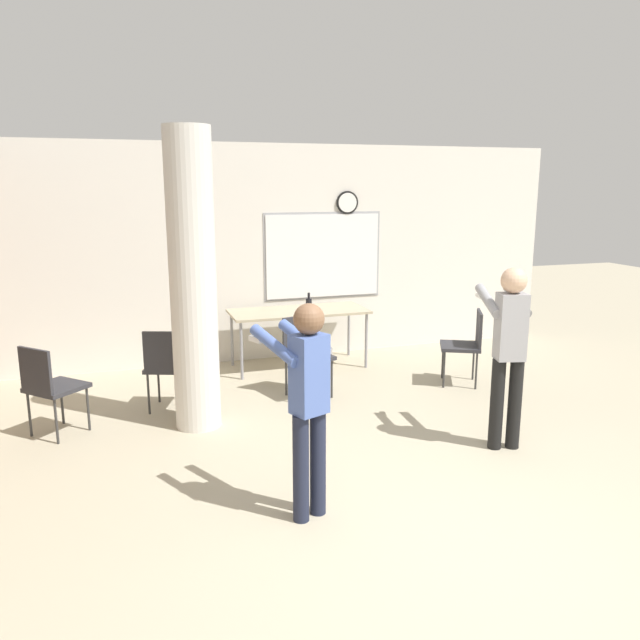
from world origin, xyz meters
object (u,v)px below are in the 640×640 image
Objects in this scene: folding_table at (299,314)px; chair_by_left_wall at (50,383)px; person_playing_front at (307,394)px; chair_near_pillar at (168,363)px; chair_mid_room at (467,342)px; bottle_on_table at (309,304)px; chair_table_front at (305,350)px; person_playing_side at (509,343)px.

folding_table is 1.98× the size of chair_by_left_wall.
person_playing_front is at bearing -105.41° from folding_table.
chair_near_pillar is 2.57m from person_playing_front.
chair_mid_room is 3.37m from chair_near_pillar.
bottle_on_table is (0.10, -0.10, 0.14)m from folding_table.
chair_near_pillar is (-3.36, 0.18, 0.00)m from chair_mid_room.
chair_table_front is 1.00× the size of chair_near_pillar.
chair_mid_room is 3.48m from person_playing_front.
chair_by_left_wall reaches higher than folding_table.
chair_mid_room is 0.54× the size of person_playing_side.
chair_by_left_wall is 1.00× the size of chair_near_pillar.
person_playing_side reaches higher than bottle_on_table.
chair_by_left_wall is (-2.80, -1.46, -0.18)m from folding_table.
chair_near_pillar is (-1.82, -1.01, -0.32)m from bottle_on_table.
folding_table is 0.20m from bottle_on_table.
folding_table is 3.69m from person_playing_front.
chair_near_pillar is at bearing 17.72° from chair_by_left_wall.
chair_near_pillar is at bearing -147.01° from folding_table.
bottle_on_table is 0.27× the size of chair_by_left_wall.
chair_table_front is (-0.24, -1.07, -0.18)m from folding_table.
chair_table_front is 1.90m from chair_mid_room.
person_playing_side is (3.82, -1.50, 0.44)m from chair_by_left_wall.
chair_near_pillar is at bearing 145.95° from person_playing_side.
person_playing_front reaches higher than chair_by_left_wall.
chair_by_left_wall is 4.44m from chair_mid_room.
chair_mid_room is at bearing -37.67° from bottle_on_table.
folding_table is at bearing 141.86° from chair_mid_room.
bottle_on_table is at bearing 142.33° from chair_mid_room.
chair_near_pillar is (-1.47, -0.04, 0.00)m from chair_table_front.
person_playing_front reaches higher than bottle_on_table.
chair_mid_room is (1.54, -1.19, -0.32)m from bottle_on_table.
chair_by_left_wall is (-2.90, -1.36, -0.32)m from bottle_on_table.
chair_by_left_wall is 0.57× the size of person_playing_front.
person_playing_side reaches higher than chair_by_left_wall.
bottle_on_table reaches higher than chair_mid_room.
chair_by_left_wall is 1.13m from chair_near_pillar.
person_playing_side is at bearing -56.25° from chair_table_front.
person_playing_front is at bearing -139.28° from chair_mid_room.
chair_table_front is 0.57× the size of person_playing_front.
bottle_on_table is 0.15× the size of person_playing_side.
person_playing_side is at bearing -72.25° from bottle_on_table.
person_playing_side is (1.02, -2.96, 0.26)m from folding_table.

